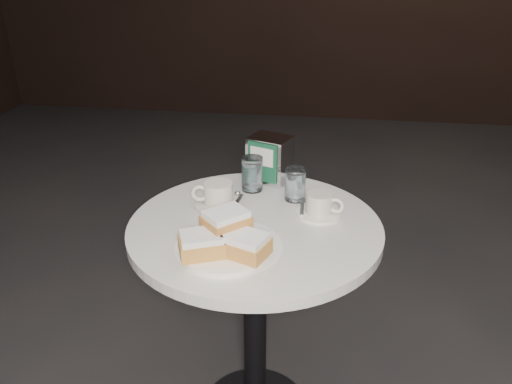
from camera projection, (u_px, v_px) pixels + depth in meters
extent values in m
cylinder|color=black|center=(255.00, 331.00, 1.54)|extent=(0.07, 0.07, 0.70)
cylinder|color=white|center=(255.00, 228.00, 1.38)|extent=(0.70, 0.70, 0.03)
cylinder|color=white|center=(229.00, 246.00, 1.27)|extent=(0.34, 0.34, 0.00)
cylinder|color=white|center=(224.00, 252.00, 1.23)|extent=(0.23, 0.23, 0.02)
cube|color=gold|center=(202.00, 247.00, 1.20)|extent=(0.13, 0.12, 0.04)
cube|color=white|center=(201.00, 237.00, 1.19)|extent=(0.12, 0.11, 0.02)
cube|color=gold|center=(246.00, 247.00, 1.19)|extent=(0.13, 0.12, 0.04)
cube|color=white|center=(245.00, 237.00, 1.18)|extent=(0.12, 0.11, 0.02)
cube|color=#C9853D|center=(226.00, 224.00, 1.23)|extent=(0.13, 0.13, 0.04)
cube|color=white|center=(226.00, 214.00, 1.22)|extent=(0.12, 0.12, 0.02)
cylinder|color=beige|center=(219.00, 204.00, 1.47)|extent=(0.17, 0.17, 0.01)
cylinder|color=silver|center=(218.00, 193.00, 1.45)|extent=(0.10, 0.10, 0.06)
cylinder|color=#825C47|center=(218.00, 185.00, 1.44)|extent=(0.09, 0.09, 0.00)
torus|color=silver|center=(200.00, 193.00, 1.45)|extent=(0.05, 0.02, 0.05)
cube|color=#ADADB1|center=(237.00, 202.00, 1.46)|extent=(0.02, 0.10, 0.00)
sphere|color=silver|center=(238.00, 194.00, 1.51)|extent=(0.02, 0.02, 0.02)
cylinder|color=white|center=(318.00, 213.00, 1.42)|extent=(0.15, 0.15, 0.01)
cylinder|color=beige|center=(319.00, 203.00, 1.40)|extent=(0.09, 0.09, 0.06)
cylinder|color=#916B4F|center=(320.00, 195.00, 1.39)|extent=(0.08, 0.08, 0.00)
torus|color=silver|center=(336.00, 206.00, 1.39)|extent=(0.05, 0.02, 0.05)
cube|color=silver|center=(302.00, 208.00, 1.43)|extent=(0.01, 0.09, 0.00)
sphere|color=silver|center=(306.00, 201.00, 1.47)|extent=(0.02, 0.02, 0.02)
cylinder|color=white|center=(252.00, 174.00, 1.55)|extent=(0.08, 0.08, 0.11)
cylinder|color=white|center=(252.00, 175.00, 1.55)|extent=(0.07, 0.07, 0.09)
cylinder|color=white|center=(295.00, 184.00, 1.49)|extent=(0.08, 0.08, 0.10)
cylinder|color=white|center=(295.00, 185.00, 1.49)|extent=(0.07, 0.07, 0.08)
cube|color=silver|center=(270.00, 159.00, 1.61)|extent=(0.15, 0.14, 0.15)
cube|color=#185436|center=(262.00, 163.00, 1.56)|extent=(0.10, 0.04, 0.13)
cube|color=white|center=(262.00, 157.00, 1.55)|extent=(0.07, 0.03, 0.06)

